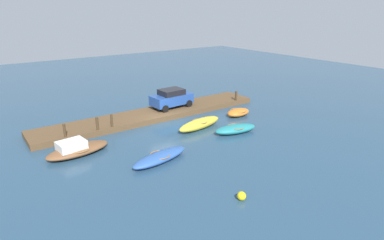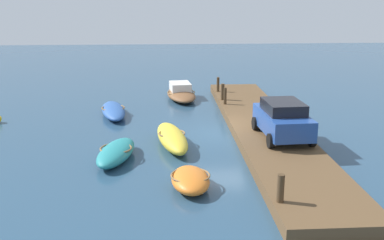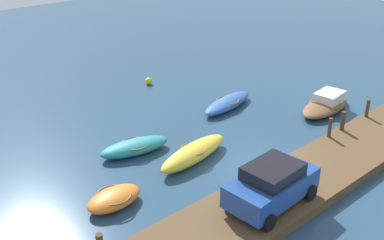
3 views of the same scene
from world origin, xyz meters
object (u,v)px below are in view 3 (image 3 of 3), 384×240
mooring_post_mid_west (330,127)px  mooring_post_east (368,108)px  rowboat_teal (135,147)px  motorboat_brown (326,104)px  mooring_post_mid_east (343,121)px  rowboat_yellow (194,153)px  rowboat_blue (228,103)px  dinghy_orange (114,198)px  parked_car (272,184)px  marker_buoy (149,81)px

mooring_post_mid_west → mooring_post_east: 3.59m
rowboat_teal → motorboat_brown: bearing=-4.6°
rowboat_teal → mooring_post_mid_east: mooring_post_mid_east is taller
rowboat_yellow → motorboat_brown: 9.70m
rowboat_blue → dinghy_orange: bearing=-170.5°
rowboat_teal → parked_car: bearing=-69.8°
rowboat_blue → marker_buoy: size_ratio=9.42×
rowboat_blue → rowboat_teal: (-7.33, -0.89, 0.04)m
rowboat_blue → rowboat_yellow: rowboat_yellow is taller
motorboat_brown → mooring_post_east: size_ratio=4.53×
mooring_post_mid_west → mooring_post_mid_east: 1.16m
rowboat_blue → mooring_post_east: 7.81m
rowboat_yellow → motorboat_brown: bearing=-14.3°
rowboat_blue → parked_car: 10.46m
rowboat_yellow → motorboat_brown: (9.66, -0.81, 0.01)m
parked_car → rowboat_yellow: bearing=81.4°
mooring_post_mid_east → marker_buoy: 13.21m
marker_buoy → dinghy_orange: bearing=-132.5°
rowboat_blue → rowboat_teal: rowboat_teal is taller
dinghy_orange → mooring_post_east: bearing=-13.8°
rowboat_teal → motorboat_brown: (11.35, -3.24, 0.07)m
rowboat_yellow → parked_car: (-0.51, -5.08, 0.96)m
rowboat_yellow → dinghy_orange: size_ratio=1.85×
parked_car → mooring_post_east: bearing=6.9°
motorboat_brown → mooring_post_mid_west: bearing=-151.4°
rowboat_yellow → parked_car: bearing=-105.3°
dinghy_orange → mooring_post_east: (14.51, -2.74, 0.62)m
rowboat_teal → marker_buoy: rowboat_teal is taller
rowboat_blue → dinghy_orange: (-10.45, -3.90, 0.04)m
rowboat_blue → marker_buoy: (-1.17, 6.25, -0.07)m
mooring_post_mid_east → marker_buoy: size_ratio=2.15×
mooring_post_mid_west → motorboat_brown: bearing=35.3°
dinghy_orange → mooring_post_mid_west: size_ratio=2.45×
motorboat_brown → rowboat_blue: bearing=127.5°
rowboat_yellow → rowboat_teal: bearing=115.1°
rowboat_yellow → mooring_post_mid_east: 8.02m
mooring_post_mid_east → motorboat_brown: bearing=46.5°
motorboat_brown → marker_buoy: motorboat_brown is taller
motorboat_brown → mooring_post_mid_east: 3.51m
mooring_post_mid_east → marker_buoy: bearing=102.3°
marker_buoy → rowboat_teal: bearing=-130.8°
rowboat_teal → rowboat_yellow: size_ratio=0.81×
rowboat_teal → marker_buoy: 9.42m
mooring_post_east → mooring_post_mid_west: bearing=180.0°
mooring_post_mid_east → parked_car: (-7.79, -1.75, 0.39)m
mooring_post_mid_east → mooring_post_east: 2.42m
rowboat_blue → parked_car: (-6.16, -8.39, 1.07)m
marker_buoy → mooring_post_east: bearing=-67.9°
rowboat_yellow → dinghy_orange: rowboat_yellow is taller
dinghy_orange → mooring_post_mid_west: 11.28m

